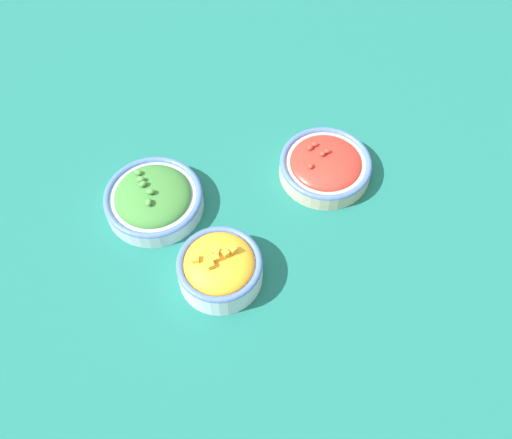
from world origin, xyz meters
TOP-DOWN VIEW (x-y plane):
  - ground_plane at (0.00, 0.00)m, footprint 3.00×3.00m
  - bowl_squash at (-0.10, -0.07)m, footprint 0.15×0.15m
  - bowl_cherry_tomatoes at (0.17, 0.06)m, footprint 0.18×0.18m
  - bowl_broccoli at (-0.15, 0.12)m, footprint 0.18×0.18m

SIDE VIEW (x-z plane):
  - ground_plane at x=0.00m, z-range 0.00..0.00m
  - bowl_cherry_tomatoes at x=0.17m, z-range 0.00..0.05m
  - bowl_broccoli at x=-0.15m, z-range -0.01..0.06m
  - bowl_squash at x=-0.10m, z-range 0.00..0.08m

